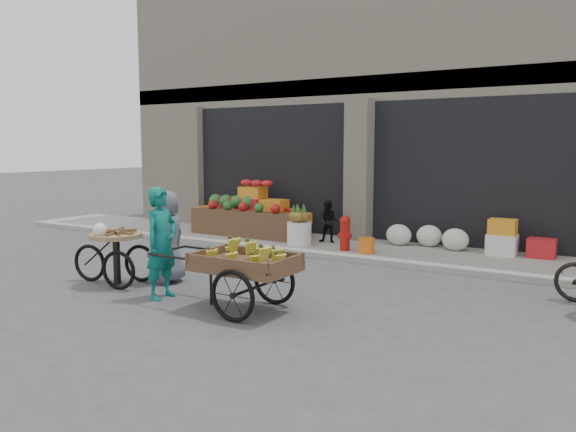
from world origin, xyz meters
The scene contains 13 objects.
ground centered at (0.00, 0.00, 0.00)m, with size 80.00×80.00×0.00m, color #424244.
sidewalk centered at (0.00, 4.10, 0.06)m, with size 18.00×2.20×0.12m, color gray.
building centered at (0.00, 8.03, 3.37)m, with size 14.00×6.45×7.00m.
fruit_display centered at (-2.48, 4.38, 0.67)m, with size 3.10×1.12×1.24m.
pineapple_bin centered at (-0.75, 3.60, 0.37)m, with size 0.52×0.52×0.50m, color silver.
fire_hydrant centered at (0.35, 3.55, 0.50)m, with size 0.22×0.22×0.71m.
orange_bucket centered at (0.85, 3.50, 0.27)m, with size 0.32×0.32×0.30m, color orange.
right_bay_goods centered at (2.61, 4.70, 0.41)m, with size 3.35×0.60×0.70m.
seated_person centered at (-0.35, 4.20, 0.58)m, with size 0.45×0.35×0.93m, color black.
banana_cart centered at (0.80, -0.64, 0.70)m, with size 2.32×1.03×0.96m.
vendor_woman centered at (-0.58, -0.72, 0.82)m, with size 0.60×0.39×1.64m, color #0D685E.
tricycle_cart centered at (-1.80, -0.49, 0.57)m, with size 1.46×0.97×0.95m.
vendor_grey centered at (-1.17, 0.03, 0.76)m, with size 0.74×0.48×1.51m, color slate.
Camera 1 is at (5.17, -6.67, 2.22)m, focal length 35.00 mm.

